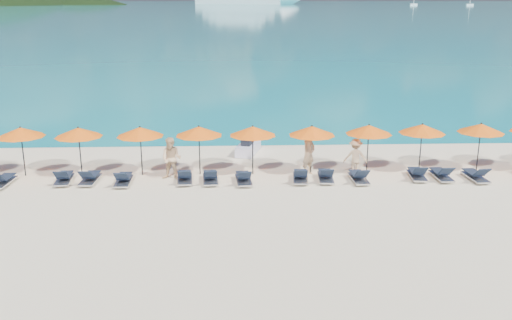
{
  "coord_description": "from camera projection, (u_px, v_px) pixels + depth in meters",
  "views": [
    {
      "loc": [
        -0.89,
        -19.91,
        7.79
      ],
      "look_at": [
        0.0,
        3.0,
        1.2
      ],
      "focal_mm": 40.0,
      "sensor_mm": 36.0,
      "label": 1
    }
  ],
  "objects": [
    {
      "name": "ground",
      "position": [
        259.0,
        213.0,
        21.3
      ],
      "size": [
        1400.0,
        1400.0,
        0.0
      ],
      "primitive_type": "plane",
      "color": "beige"
    },
    {
      "name": "sea",
      "position": [
        234.0,
        4.0,
        655.16
      ],
      "size": [
        1600.0,
        1300.0,
        0.01
      ],
      "primitive_type": "cube",
      "color": "#1FA9B2",
      "rests_on": "ground"
    },
    {
      "name": "headland_small",
      "position": [
        83.0,
        42.0,
        563.19
      ],
      "size": [
        162.0,
        126.0,
        85.5
      ],
      "color": "black",
      "rests_on": "ground"
    },
    {
      "name": "sailboat_near",
      "position": [
        470.0,
        4.0,
        503.43
      ],
      "size": [
        6.21,
        2.07,
        11.38
      ],
      "color": "white",
      "rests_on": "ground"
    },
    {
      "name": "sailboat_far",
      "position": [
        414.0,
        4.0,
        514.9
      ],
      "size": [
        6.43,
        2.14,
        11.79
      ],
      "color": "white",
      "rests_on": "ground"
    },
    {
      "name": "jetski",
      "position": [
        248.0,
        147.0,
        29.3
      ],
      "size": [
        1.4,
        2.36,
        0.79
      ],
      "rotation": [
        0.0,
        0.0,
        -0.27
      ],
      "color": "silver",
      "rests_on": "ground"
    },
    {
      "name": "beachgoer_a",
      "position": [
        309.0,
        153.0,
        25.67
      ],
      "size": [
        0.85,
        0.84,
        1.98
      ],
      "primitive_type": "imported",
      "rotation": [
        0.0,
        0.0,
        0.77
      ],
      "color": "#DBB283",
      "rests_on": "ground"
    },
    {
      "name": "beachgoer_b",
      "position": [
        171.0,
        159.0,
        24.99
      ],
      "size": [
        1.02,
        0.73,
        1.89
      ],
      "primitive_type": "imported",
      "rotation": [
        0.0,
        0.0,
        -0.24
      ],
      "color": "#DBB283",
      "rests_on": "ground"
    },
    {
      "name": "beachgoer_c",
      "position": [
        355.0,
        157.0,
        25.73
      ],
      "size": [
        1.12,
        0.62,
        1.66
      ],
      "primitive_type": "imported",
      "rotation": [
        0.0,
        0.0,
        3.03
      ],
      "color": "#DBB283",
      "rests_on": "ground"
    },
    {
      "name": "umbrella_1",
      "position": [
        21.0,
        132.0,
        25.19
      ],
      "size": [
        2.1,
        2.1,
        2.28
      ],
      "color": "black",
      "rests_on": "ground"
    },
    {
      "name": "umbrella_2",
      "position": [
        78.0,
        132.0,
        25.17
      ],
      "size": [
        2.1,
        2.1,
        2.28
      ],
      "color": "black",
      "rests_on": "ground"
    },
    {
      "name": "umbrella_3",
      "position": [
        140.0,
        132.0,
        25.27
      ],
      "size": [
        2.1,
        2.1,
        2.28
      ],
      "color": "black",
      "rests_on": "ground"
    },
    {
      "name": "umbrella_4",
      "position": [
        199.0,
        131.0,
        25.4
      ],
      "size": [
        2.1,
        2.1,
        2.28
      ],
      "color": "black",
      "rests_on": "ground"
    },
    {
      "name": "umbrella_5",
      "position": [
        253.0,
        131.0,
        25.42
      ],
      "size": [
        2.1,
        2.1,
        2.28
      ],
      "color": "black",
      "rests_on": "ground"
    },
    {
      "name": "umbrella_6",
      "position": [
        312.0,
        131.0,
        25.47
      ],
      "size": [
        2.1,
        2.1,
        2.28
      ],
      "color": "black",
      "rests_on": "ground"
    },
    {
      "name": "umbrella_7",
      "position": [
        369.0,
        130.0,
        25.68
      ],
      "size": [
        2.1,
        2.1,
        2.28
      ],
      "color": "black",
      "rests_on": "ground"
    },
    {
      "name": "umbrella_8",
      "position": [
        422.0,
        129.0,
        25.84
      ],
      "size": [
        2.1,
        2.1,
        2.28
      ],
      "color": "black",
      "rests_on": "ground"
    },
    {
      "name": "umbrella_9",
      "position": [
        481.0,
        128.0,
        25.95
      ],
      "size": [
        2.1,
        2.1,
        2.28
      ],
      "color": "black",
      "rests_on": "ground"
    },
    {
      "name": "lounger_2",
      "position": [
        3.0,
        180.0,
        24.33
      ],
      "size": [
        0.67,
        1.72,
        0.66
      ],
      "rotation": [
        0.0,
        0.0,
        -0.03
      ],
      "color": "silver",
      "rests_on": "ground"
    },
    {
      "name": "lounger_3",
      "position": [
        64.0,
        178.0,
        24.67
      ],
      "size": [
        0.78,
        1.75,
        0.66
      ],
      "rotation": [
        0.0,
        0.0,
        0.1
      ],
      "color": "silver",
      "rests_on": "ground"
    },
    {
      "name": "lounger_4",
      "position": [
        90.0,
        178.0,
        24.68
      ],
      "size": [
        0.67,
        1.72,
        0.66
      ],
      "rotation": [
        0.0,
        0.0,
        -0.03
      ],
      "color": "silver",
      "rests_on": "ground"
    },
    {
      "name": "lounger_5",
      "position": [
        123.0,
        179.0,
        24.48
      ],
      "size": [
        0.67,
        1.72,
        0.66
      ],
      "rotation": [
        0.0,
        0.0,
        0.03
      ],
      "color": "silver",
      "rests_on": "ground"
    },
    {
      "name": "lounger_6",
      "position": [
        185.0,
        177.0,
        24.76
      ],
      "size": [
        0.74,
        1.74,
        0.66
      ],
      "rotation": [
        0.0,
        0.0,
        0.07
      ],
      "color": "silver",
      "rests_on": "ground"
    },
    {
      "name": "lounger_7",
      "position": [
        210.0,
        177.0,
        24.73
      ],
      "size": [
        0.73,
        1.74,
        0.66
      ],
      "rotation": [
        0.0,
        0.0,
        0.07
      ],
      "color": "silver",
      "rests_on": "ground"
    },
    {
      "name": "lounger_8",
      "position": [
        244.0,
        178.0,
        24.63
      ],
      "size": [
        0.74,
        1.74,
        0.66
      ],
      "rotation": [
        0.0,
        0.0,
        0.07
      ],
      "color": "silver",
      "rests_on": "ground"
    },
    {
      "name": "lounger_9",
      "position": [
        301.0,
        176.0,
        24.88
      ],
      "size": [
        0.78,
        1.75,
        0.66
      ],
      "rotation": [
        0.0,
        0.0,
        -0.09
      ],
      "color": "silver",
      "rests_on": "ground"
    },
    {
      "name": "lounger_10",
      "position": [
        326.0,
        176.0,
        24.95
      ],
      "size": [
        0.74,
        1.74,
        0.66
      ],
      "rotation": [
        0.0,
        0.0,
        -0.07
      ],
      "color": "silver",
      "rests_on": "ground"
    },
    {
      "name": "lounger_11",
      "position": [
        359.0,
        177.0,
        24.82
      ],
      "size": [
        0.67,
        1.72,
        0.66
      ],
      "rotation": [
        0.0,
        0.0,
        0.03
      ],
      "color": "silver",
      "rests_on": "ground"
    },
    {
      "name": "lounger_12",
      "position": [
        417.0,
        174.0,
        25.23
      ],
      "size": [
        0.78,
        1.75,
        0.66
      ],
      "rotation": [
        0.0,
        0.0,
        -0.1
      ],
      "color": "silver",
      "rests_on": "ground"
    },
    {
      "name": "lounger_13",
      "position": [
        441.0,
        174.0,
        25.16
      ],
      "size": [
        0.65,
        1.71,
        0.66
      ],
      "rotation": [
        0.0,
        0.0,
        0.02
      ],
      "color": "silver",
      "rests_on": "ground"
    },
    {
      "name": "lounger_14",
      "position": [
        476.0,
        175.0,
        25.02
      ],
      "size": [
        0.73,
        1.74,
        0.66
      ],
      "rotation": [
        0.0,
        0.0,
        0.06
      ],
      "color": "silver",
      "rests_on": "ground"
    }
  ]
}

